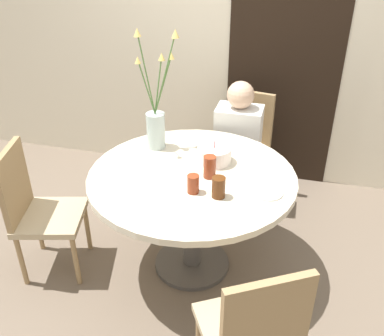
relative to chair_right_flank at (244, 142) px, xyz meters
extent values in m
plane|color=#6B5B4C|center=(-0.18, -0.96, -0.49)|extent=(16.00, 16.00, 0.00)
cube|color=beige|center=(-0.18, 0.40, 0.81)|extent=(8.00, 0.05, 2.60)
cube|color=black|center=(0.23, 0.37, 0.54)|extent=(0.90, 0.01, 2.05)
cylinder|color=beige|center=(-0.18, -0.96, 0.21)|extent=(1.25, 1.25, 0.04)
cylinder|color=#4C4742|center=(-0.18, -0.96, -0.13)|extent=(0.12, 0.12, 0.65)
cylinder|color=#4C4742|center=(-0.18, -0.96, -0.47)|extent=(0.50, 0.50, 0.03)
cube|color=tan|center=(-0.02, -0.08, -0.09)|extent=(0.47, 0.47, 0.04)
cube|color=#997A51|center=(0.02, 0.10, 0.16)|extent=(0.38, 0.11, 0.46)
cylinder|color=#997A51|center=(-0.21, -0.21, -0.30)|extent=(0.03, 0.03, 0.38)
cylinder|color=#997A51|center=(0.12, -0.28, -0.30)|extent=(0.03, 0.03, 0.38)
cylinder|color=#997A51|center=(-0.15, 0.12, -0.30)|extent=(0.03, 0.03, 0.38)
cylinder|color=#997A51|center=(0.18, 0.06, -0.30)|extent=(0.03, 0.03, 0.38)
cube|color=tan|center=(-1.05, -1.19, -0.09)|extent=(0.49, 0.49, 0.04)
cube|color=#997A51|center=(-1.23, -1.23, 0.16)|extent=(0.13, 0.38, 0.46)
cylinder|color=#997A51|center=(-0.84, -1.31, -0.30)|extent=(0.03, 0.03, 0.38)
cylinder|color=#997A51|center=(-0.93, -0.98, -0.30)|extent=(0.03, 0.03, 0.38)
cylinder|color=#997A51|center=(-1.17, -1.40, -0.30)|extent=(0.03, 0.03, 0.38)
cylinder|color=#997A51|center=(-1.26, -1.07, -0.30)|extent=(0.03, 0.03, 0.38)
cube|color=tan|center=(0.27, -1.73, -0.09)|extent=(0.55, 0.55, 0.04)
cube|color=#997A51|center=(0.36, -1.89, 0.16)|extent=(0.35, 0.22, 0.46)
cylinder|color=#997A51|center=(0.33, -1.50, -0.30)|extent=(0.03, 0.03, 0.38)
cylinder|color=white|center=(-0.08, -0.78, 0.28)|extent=(0.21, 0.21, 0.10)
cylinder|color=#E54C4C|center=(-0.08, -0.78, 0.35)|extent=(0.01, 0.01, 0.04)
cylinder|color=#B2C6C1|center=(-0.50, -0.68, 0.35)|extent=(0.12, 0.12, 0.24)
cylinder|color=#4C7538|center=(-0.52, -0.74, 0.66)|extent=(0.05, 0.13, 0.38)
cone|color=#EFCC66|center=(-0.55, -0.80, 0.85)|extent=(0.04, 0.04, 0.04)
cylinder|color=#4C7538|center=(-0.48, -0.65, 0.65)|extent=(0.05, 0.06, 0.36)
cone|color=#EFCC66|center=(-0.46, -0.63, 0.83)|extent=(0.04, 0.04, 0.05)
cylinder|color=#4C7538|center=(-0.45, -0.65, 0.65)|extent=(0.11, 0.07, 0.37)
cone|color=#EFCC66|center=(-0.40, -0.62, 0.84)|extent=(0.04, 0.04, 0.04)
cylinder|color=#4C7538|center=(-0.43, -0.66, 0.72)|extent=(0.14, 0.05, 0.50)
cone|color=#EFCC66|center=(-0.37, -0.64, 0.97)|extent=(0.05, 0.05, 0.05)
cylinder|color=#4C7538|center=(-0.54, -0.68, 0.72)|extent=(0.09, 0.02, 0.51)
cone|color=#EFCC66|center=(-0.59, -0.69, 0.98)|extent=(0.05, 0.05, 0.05)
cylinder|color=white|center=(0.27, -1.05, 0.24)|extent=(0.18, 0.18, 0.01)
cylinder|color=maroon|center=(-0.13, -1.15, 0.29)|extent=(0.07, 0.07, 0.11)
cylinder|color=#51280F|center=(0.02, -1.16, 0.29)|extent=(0.07, 0.07, 0.12)
cylinder|color=maroon|center=(-0.07, -0.97, 0.30)|extent=(0.07, 0.07, 0.14)
cube|color=#383333|center=(-0.03, -0.16, -0.28)|extent=(0.31, 0.24, 0.42)
cube|color=white|center=(-0.03, -0.16, 0.14)|extent=(0.34, 0.24, 0.42)
sphere|color=#D1A889|center=(-0.03, -0.16, 0.45)|extent=(0.20, 0.20, 0.20)
camera|label=1|loc=(0.37, -3.08, 1.55)|focal=40.00mm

